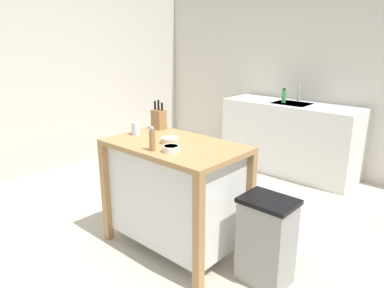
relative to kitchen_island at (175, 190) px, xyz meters
name	(u,v)px	position (x,y,z in m)	size (l,w,h in m)	color
ground_plane	(180,249)	(0.06, -0.01, -0.50)	(6.17, 6.17, 0.00)	#BCB29E
wall_back	(325,68)	(0.06, 2.57, 0.80)	(5.12, 0.10, 2.60)	beige
wall_left	(94,65)	(-2.50, 0.98, 0.80)	(0.10, 3.18, 2.60)	beige
kitchen_island	(175,190)	(0.00, 0.00, 0.00)	(1.08, 0.66, 0.89)	#AD7F4C
knife_block	(159,119)	(-0.42, 0.23, 0.48)	(0.11, 0.09, 0.25)	#9E7042
bowl_ceramic_small	(171,149)	(0.13, -0.17, 0.41)	(0.12, 0.12, 0.04)	silver
bowl_ceramic_wide	(170,140)	(-0.03, -0.01, 0.41)	(0.14, 0.14, 0.04)	beige
drinking_cup	(136,129)	(-0.41, -0.04, 0.44)	(0.07, 0.07, 0.11)	silver
pepper_grinder	(152,139)	(0.01, -0.24, 0.47)	(0.04, 0.04, 0.18)	#9E7042
trash_bin	(266,241)	(0.78, 0.10, -0.18)	(0.36, 0.28, 0.63)	gray
sink_counter	(290,138)	(-0.16, 2.22, -0.05)	(1.67, 0.60, 0.89)	silver
sink_faucet	(298,93)	(-0.16, 2.36, 0.50)	(0.02, 0.02, 0.22)	#B7BCC1
bottle_spray_cleaner	(284,96)	(-0.25, 2.17, 0.47)	(0.06, 0.06, 0.18)	green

